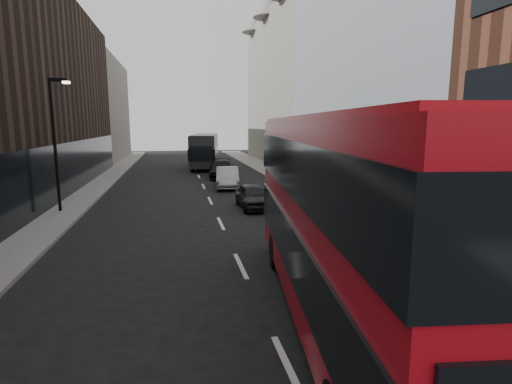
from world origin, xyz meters
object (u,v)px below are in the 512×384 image
street_lamp (56,136)px  grey_bus (205,150)px  car_c (222,169)px  red_bus (349,212)px  car_b (227,177)px  car_a (253,196)px

street_lamp → grey_bus: 24.17m
grey_bus → car_c: 9.31m
red_bus → car_b: size_ratio=2.65×
red_bus → car_a: (0.38, 13.75, -2.07)m
grey_bus → car_c: bearing=-77.3°
red_bus → grey_bus: bearing=98.4°
car_b → car_c: 5.82m
red_bus → car_a: 13.91m
street_lamp → car_b: street_lamp is taller
grey_bus → car_a: bearing=-79.7°
car_a → car_b: (-0.48, 7.76, 0.09)m
grey_bus → car_a: (1.06, -22.78, -1.27)m
red_bus → car_a: size_ratio=3.07×
red_bus → grey_bus: 36.55m
red_bus → car_b: 21.61m
car_c → car_a: bearing=-83.4°
car_a → red_bus: bearing=-92.5°
car_a → car_c: car_c is taller
red_bus → grey_bus: red_bus is taller
red_bus → car_c: 27.40m
car_a → car_b: bearing=92.6°
car_a → car_b: size_ratio=0.86×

